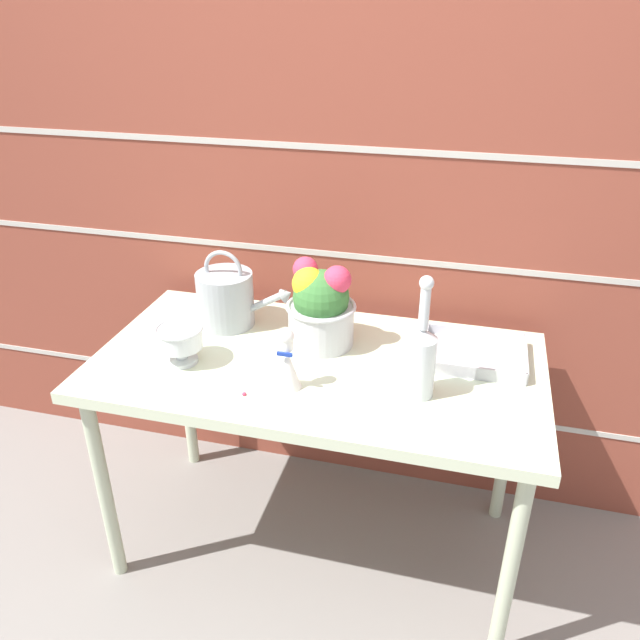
{
  "coord_description": "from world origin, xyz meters",
  "views": [
    {
      "loc": [
        0.41,
        -1.54,
        1.71
      ],
      "look_at": [
        0.0,
        0.03,
        0.86
      ],
      "focal_mm": 35.0,
      "sensor_mm": 36.0,
      "label": 1
    }
  ],
  "objects": [
    {
      "name": "ground_plane",
      "position": [
        0.0,
        0.0,
        0.0
      ],
      "size": [
        12.0,
        12.0,
        0.0
      ],
      "primitive_type": "plane",
      "color": "gray"
    },
    {
      "name": "brick_wall",
      "position": [
        0.0,
        0.45,
        1.1
      ],
      "size": [
        3.6,
        0.08,
        2.2
      ],
      "color": "brown",
      "rests_on": "ground_plane"
    },
    {
      "name": "patio_table",
      "position": [
        0.0,
        0.0,
        0.67
      ],
      "size": [
        1.33,
        0.7,
        0.74
      ],
      "color": "beige",
      "rests_on": "ground_plane"
    },
    {
      "name": "watering_can",
      "position": [
        -0.35,
        0.16,
        0.83
      ],
      "size": [
        0.33,
        0.18,
        0.26
      ],
      "color": "#9EA3A8",
      "rests_on": "patio_table"
    },
    {
      "name": "crystal_pedestal_bowl",
      "position": [
        -0.39,
        -0.11,
        0.82
      ],
      "size": [
        0.14,
        0.14,
        0.12
      ],
      "color": "silver",
      "rests_on": "patio_table"
    },
    {
      "name": "flower_planter",
      "position": [
        -0.02,
        0.11,
        0.87
      ],
      "size": [
        0.22,
        0.22,
        0.27
      ],
      "color": "#BCBCC1",
      "rests_on": "patio_table"
    },
    {
      "name": "glass_decanter",
      "position": [
        0.31,
        -0.1,
        0.86
      ],
      "size": [
        0.08,
        0.08,
        0.35
      ],
      "color": "silver",
      "rests_on": "patio_table"
    },
    {
      "name": "figurine_vase",
      "position": [
        -0.04,
        -0.15,
        0.81
      ],
      "size": [
        0.08,
        0.08,
        0.18
      ],
      "color": "white",
      "rests_on": "patio_table"
    },
    {
      "name": "wire_tray",
      "position": [
        0.45,
        0.13,
        0.75
      ],
      "size": [
        0.31,
        0.24,
        0.04
      ],
      "color": "#B7B7BC",
      "rests_on": "patio_table"
    },
    {
      "name": "fallen_petal",
      "position": [
        -0.15,
        -0.22,
        0.74
      ],
      "size": [
        0.01,
        0.01,
        0.01
      ],
      "color": "#E03856",
      "rests_on": "patio_table"
    }
  ]
}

